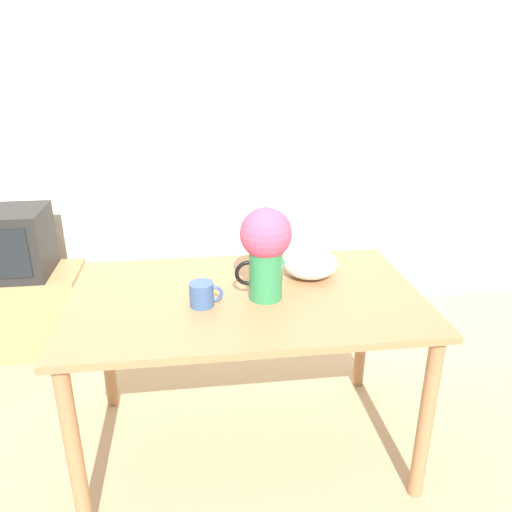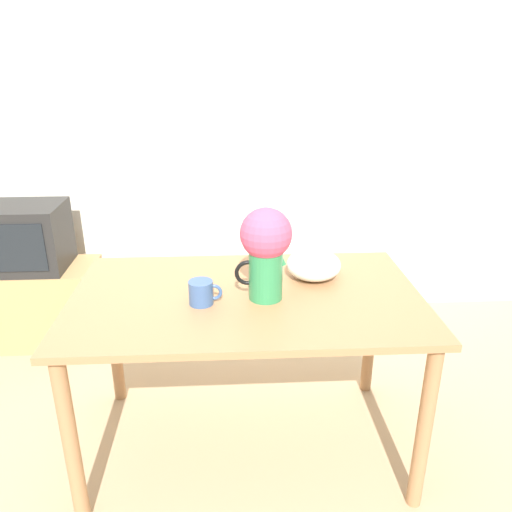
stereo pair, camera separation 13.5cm
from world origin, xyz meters
name	(u,v)px [view 2 (the right image)]	position (x,y,z in m)	size (l,w,h in m)	color
ground_plane	(201,483)	(0.00, 0.00, 0.00)	(12.00, 12.00, 0.00)	tan
wall_back	(205,128)	(0.00, 1.65, 1.30)	(8.00, 0.05, 2.60)	silver
table	(246,315)	(0.21, 0.24, 0.69)	(1.48, 0.89, 0.80)	#A3754C
flower_vase	(266,246)	(0.29, 0.20, 1.03)	(0.23, 0.21, 0.39)	#2D844C
coffee_mug	(202,293)	(0.03, 0.16, 0.85)	(0.14, 0.10, 0.10)	#385689
white_bowl	(314,265)	(0.52, 0.38, 0.86)	(0.24, 0.24, 0.13)	white
tv_stand	(37,304)	(-1.10, 1.27, 0.26)	(0.78, 0.40, 0.51)	tan
tv_set	(25,237)	(-1.10, 1.26, 0.71)	(0.48, 0.39, 0.40)	black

